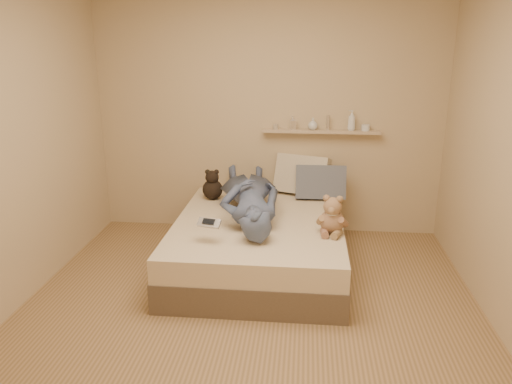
# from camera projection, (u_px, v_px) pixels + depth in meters

# --- Properties ---
(room) EXTENTS (3.80, 3.80, 3.80)m
(room) POSITION_uv_depth(u_px,v_px,m) (246.00, 150.00, 3.35)
(room) COLOR #98744E
(room) RESTS_ON ground
(bed) EXTENTS (1.50, 1.90, 0.45)m
(bed) POSITION_uv_depth(u_px,v_px,m) (259.00, 243.00, 4.56)
(bed) COLOR brown
(bed) RESTS_ON floor
(game_console) EXTENTS (0.20, 0.12, 0.06)m
(game_console) POSITION_uv_depth(u_px,v_px,m) (209.00, 223.00, 3.95)
(game_console) COLOR silver
(game_console) RESTS_ON bed
(teddy_bear) EXTENTS (0.28, 0.27, 0.34)m
(teddy_bear) POSITION_uv_depth(u_px,v_px,m) (332.00, 218.00, 4.13)
(teddy_bear) COLOR #947051
(teddy_bear) RESTS_ON bed
(dark_plush) EXTENTS (0.20, 0.20, 0.31)m
(dark_plush) POSITION_uv_depth(u_px,v_px,m) (212.00, 186.00, 5.03)
(dark_plush) COLOR black
(dark_plush) RESTS_ON bed
(pillow_cream) EXTENTS (0.61, 0.45, 0.43)m
(pillow_cream) POSITION_uv_depth(u_px,v_px,m) (302.00, 175.00, 5.18)
(pillow_cream) COLOR beige
(pillow_cream) RESTS_ON bed
(pillow_grey) EXTENTS (0.50, 0.24, 0.37)m
(pillow_grey) POSITION_uv_depth(u_px,v_px,m) (321.00, 182.00, 5.04)
(pillow_grey) COLOR slate
(pillow_grey) RESTS_ON bed
(person) EXTENTS (0.82, 1.59, 0.36)m
(person) POSITION_uv_depth(u_px,v_px,m) (249.00, 196.00, 4.56)
(person) COLOR #4B5376
(person) RESTS_ON bed
(wall_shelf) EXTENTS (1.20, 0.12, 0.03)m
(wall_shelf) POSITION_uv_depth(u_px,v_px,m) (321.00, 131.00, 5.10)
(wall_shelf) COLOR tan
(wall_shelf) RESTS_ON wall_back
(shelf_bottles) EXTENTS (0.99, 0.14, 0.21)m
(shelf_bottles) POSITION_uv_depth(u_px,v_px,m) (328.00, 123.00, 5.07)
(shelf_bottles) COLOR #B5AA9B
(shelf_bottles) RESTS_ON wall_shelf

